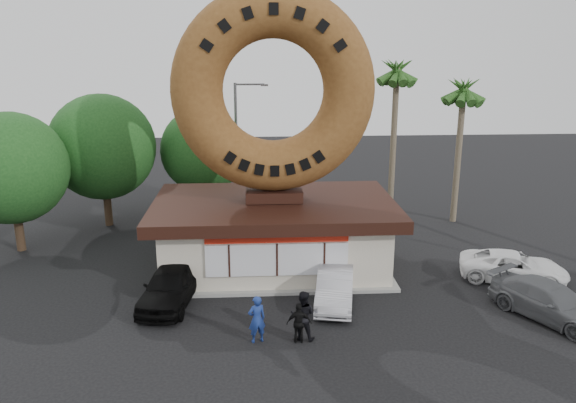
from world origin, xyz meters
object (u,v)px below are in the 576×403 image
(car_silver, at_px, (335,287))
(car_grey, at_px, (550,302))
(donut_shop, at_px, (274,232))
(car_black, at_px, (170,285))
(car_white, at_px, (513,267))
(street_lamp, at_px, (239,140))
(person_right, at_px, (299,323))
(person_left, at_px, (257,319))
(giant_donut, at_px, (273,91))
(person_center, at_px, (303,315))

(car_silver, bearing_deg, car_grey, -2.64)
(donut_shop, distance_m, car_black, 5.81)
(car_black, height_order, car_white, car_black)
(street_lamp, bearing_deg, car_black, -100.53)
(car_grey, height_order, car_white, car_grey)
(car_silver, height_order, car_white, car_silver)
(donut_shop, bearing_deg, car_grey, -29.43)
(donut_shop, bearing_deg, car_white, -11.83)
(car_black, relative_size, car_silver, 1.11)
(car_black, relative_size, car_white, 0.99)
(donut_shop, relative_size, street_lamp, 1.40)
(car_grey, bearing_deg, person_right, 156.97)
(person_left, distance_m, car_white, 12.51)
(donut_shop, height_order, person_left, donut_shop)
(person_right, distance_m, car_black, 6.09)
(person_left, bearing_deg, giant_donut, -116.45)
(car_grey, bearing_deg, street_lamp, 97.54)
(car_black, xyz_separation_m, car_grey, (14.86, -2.23, -0.08))
(car_black, bearing_deg, donut_shop, 48.64)
(person_left, height_order, person_right, person_left)
(person_right, height_order, car_black, car_black)
(street_lamp, bearing_deg, giant_donut, -79.49)
(car_black, xyz_separation_m, car_white, (15.08, 1.43, -0.14))
(person_left, height_order, person_center, person_center)
(person_center, relative_size, car_black, 0.40)
(person_left, bearing_deg, car_grey, 166.27)
(person_left, xyz_separation_m, car_black, (-3.51, 3.33, -0.10))
(donut_shop, xyz_separation_m, person_center, (0.76, -6.89, -0.84))
(donut_shop, relative_size, person_left, 6.32)
(giant_donut, relative_size, car_white, 1.94)
(donut_shop, xyz_separation_m, giant_donut, (0.00, 0.02, 6.54))
(car_silver, distance_m, car_grey, 8.34)
(giant_donut, distance_m, person_center, 10.13)
(car_black, bearing_deg, giant_donut, 48.76)
(street_lamp, distance_m, car_grey, 20.47)
(giant_donut, relative_size, person_center, 4.86)
(street_lamp, height_order, car_white, street_lamp)
(person_left, bearing_deg, car_silver, -156.51)
(car_silver, bearing_deg, street_lamp, 117.00)
(person_center, distance_m, car_silver, 3.28)
(person_center, distance_m, car_white, 10.96)
(car_grey, bearing_deg, person_left, 155.35)
(person_center, bearing_deg, car_silver, -104.12)
(car_white, bearing_deg, person_right, 134.89)
(giant_donut, xyz_separation_m, street_lamp, (-1.86, 10.00, -3.82))
(person_right, relative_size, car_white, 0.33)
(giant_donut, bearing_deg, car_black, -140.03)
(donut_shop, height_order, car_silver, donut_shop)
(donut_shop, distance_m, car_silver, 4.77)
(giant_donut, height_order, person_right, giant_donut)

